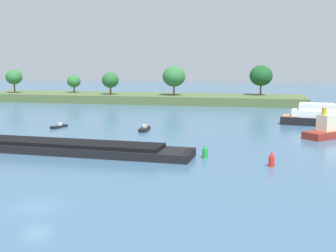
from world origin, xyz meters
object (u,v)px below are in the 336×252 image
at_px(small_motorboat, 144,129).
at_px(channel_buoy_red, 272,160).
at_px(cargo_barge, 54,146).
at_px(white_riverboat, 331,116).
at_px(channel_buoy_green, 205,152).
at_px(fishing_skiff, 59,126).
at_px(tugboat, 329,130).

relative_size(small_motorboat, channel_buoy_red, 2.42).
relative_size(cargo_barge, white_riverboat, 1.98).
distance_m(channel_buoy_red, channel_buoy_green, 8.78).
height_order(fishing_skiff, channel_buoy_red, channel_buoy_red).
bearing_deg(channel_buoy_red, white_riverboat, 71.64).
bearing_deg(tugboat, channel_buoy_green, -133.25).
bearing_deg(white_riverboat, channel_buoy_green, -121.53).
distance_m(tugboat, channel_buoy_green, 26.14).
xyz_separation_m(tugboat, channel_buoy_green, (-17.91, -19.04, -0.45)).
bearing_deg(small_motorboat, fishing_skiff, 179.13).
distance_m(fishing_skiff, channel_buoy_red, 44.28).
relative_size(tugboat, cargo_barge, 0.24).
relative_size(cargo_barge, channel_buoy_green, 19.44).
xyz_separation_m(white_riverboat, channel_buoy_green, (-20.14, -32.82, -0.99)).
bearing_deg(small_motorboat, cargo_barge, -110.77).
xyz_separation_m(tugboat, white_riverboat, (2.23, 13.78, 0.54)).
bearing_deg(small_motorboat, white_riverboat, 21.21).
bearing_deg(channel_buoy_red, cargo_barge, 174.46).
bearing_deg(fishing_skiff, channel_buoy_red, -31.61).
xyz_separation_m(fishing_skiff, channel_buoy_red, (37.70, -23.21, 0.59)).
xyz_separation_m(small_motorboat, channel_buoy_red, (21.36, -22.96, 0.51)).
height_order(tugboat, small_motorboat, tugboat).
xyz_separation_m(fishing_skiff, channel_buoy_green, (29.47, -20.16, 0.59)).
relative_size(fishing_skiff, channel_buoy_green, 2.20).
bearing_deg(channel_buoy_green, tugboat, 46.75).
relative_size(tugboat, white_riverboat, 0.47).
bearing_deg(small_motorboat, channel_buoy_red, -47.07).
distance_m(cargo_barge, channel_buoy_red, 29.13).
height_order(cargo_barge, channel_buoy_red, cargo_barge).
bearing_deg(channel_buoy_green, white_riverboat, 58.47).
xyz_separation_m(tugboat, cargo_barge, (-38.67, -19.27, -0.40)).
xyz_separation_m(cargo_barge, channel_buoy_red, (29.00, -2.81, -0.05)).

